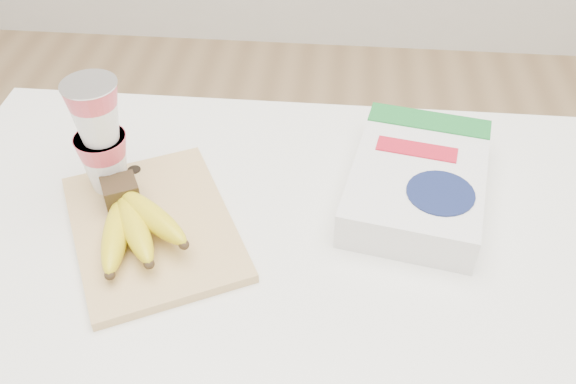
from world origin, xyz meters
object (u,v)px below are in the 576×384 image
Objects in this scene: cutting_board at (153,227)px; cereal_box at (418,180)px; bananas at (133,222)px; yogurt_stack at (99,133)px.

cereal_box reaches higher than cutting_board.
yogurt_stack is (-0.06, 0.10, 0.07)m from bananas.
yogurt_stack is (-0.08, 0.07, 0.10)m from cutting_board.
cutting_board is at bearing -42.52° from yogurt_stack.
yogurt_stack is 0.46m from cereal_box.
bananas is 1.06× the size of yogurt_stack.
yogurt_stack is at bearing 122.88° from bananas.
bananas is at bearing -154.58° from cutting_board.
cereal_box is at bearing 4.43° from yogurt_stack.
bananas is (-0.02, -0.02, 0.03)m from cutting_board.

